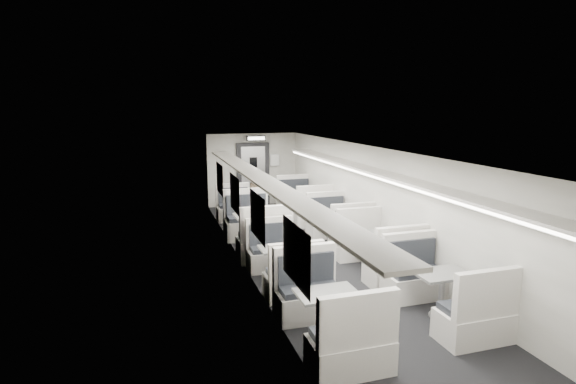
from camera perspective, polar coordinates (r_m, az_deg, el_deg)
room at (r=9.38m, az=3.57°, el=-1.96°), size 3.24×12.24×2.64m
booth_left_a at (r=12.48m, az=-6.28°, el=-2.77°), size 0.98×1.99×1.06m
booth_left_b at (r=10.54m, az=-4.18°, el=-4.94°), size 1.14×2.31×1.24m
booth_left_c at (r=8.56m, az=-0.86°, el=-9.13°), size 0.97×1.96×1.05m
booth_left_d at (r=6.56m, az=4.97°, el=-15.42°), size 1.04×2.10×1.12m
booth_right_a at (r=13.27m, az=1.96°, el=-1.73°), size 1.08×2.19×1.17m
booth_right_b at (r=10.83m, az=6.66°, el=-4.77°), size 1.04×2.10×1.12m
booth_right_c at (r=9.33m, az=10.98°, el=-7.35°), size 1.08×2.19×1.17m
booth_right_d at (r=7.61m, az=18.90°, el=-12.17°), size 1.03×2.10×1.12m
passenger at (r=11.68m, az=-3.80°, el=-1.18°), size 0.70×0.54×1.70m
window_a at (r=12.24m, az=-8.65°, el=1.65°), size 0.02×1.18×0.84m
window_b at (r=10.10m, az=-6.77°, el=-0.23°), size 0.02×1.18×0.84m
window_c at (r=7.99m, az=-3.90°, el=-3.11°), size 0.02×1.18×0.84m
window_d at (r=5.95m, az=1.02°, el=-7.99°), size 0.02×1.18×0.84m
luggage_rack_left at (r=8.60m, az=-3.44°, el=1.73°), size 0.46×10.40×0.09m
luggage_rack_right at (r=9.50m, az=11.32°, el=2.40°), size 0.46×10.40×0.09m
vestibule_door at (r=15.01m, az=-4.44°, el=2.22°), size 1.10×0.13×2.10m
exit_sign at (r=14.41m, az=-4.08°, el=6.83°), size 0.62×0.12×0.16m
wall_notice at (r=15.12m, az=-1.68°, el=4.07°), size 0.32×0.02×0.40m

